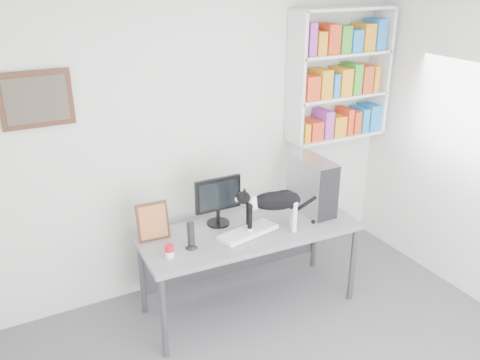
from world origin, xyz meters
The scene contains 11 objects.
room centered at (0.00, 0.00, 1.35)m, with size 4.01×4.01×2.70m.
bookshelf centered at (1.40, 1.85, 1.85)m, with size 1.03×0.28×1.24m, color silver.
wall_art centered at (-1.30, 1.97, 1.90)m, with size 0.52×0.04×0.42m, color #462316.
desk centered at (0.14, 1.32, 0.38)m, with size 1.84×0.72×0.77m, color slate.
monitor centered at (-0.05, 1.53, 0.98)m, with size 0.41×0.19×0.43m, color black.
keyboard centered at (0.08, 1.25, 0.79)m, with size 0.51×0.19×0.04m, color white.
pc_tower centered at (0.80, 1.38, 1.01)m, with size 0.22×0.49×0.49m, color #ABABAF.
speaker centered at (-0.41, 1.27, 0.88)m, with size 0.10×0.10×0.23m, color black.
leaning_print centered at (-0.62, 1.55, 0.93)m, with size 0.26×0.10×0.32m, color #462316.
soup_can centered at (-0.61, 1.22, 0.82)m, with size 0.07×0.07×0.10m, color red.
cat centered at (0.29, 1.20, 0.95)m, with size 0.60×0.16×0.37m, color black, non-canonical shape.
Camera 1 is at (-1.70, -1.95, 2.80)m, focal length 38.00 mm.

